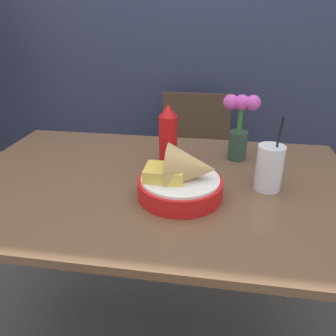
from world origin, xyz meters
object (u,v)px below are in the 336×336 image
at_px(chair_far_window, 194,154).
at_px(drink_cup, 269,169).
at_px(flower_vase, 240,125).
at_px(food_basket, 183,179).
at_px(ketchup_bottle, 168,136).

xyz_separation_m(chair_far_window, drink_cup, (0.29, -0.87, 0.33)).
height_order(chair_far_window, flower_vase, flower_vase).
height_order(chair_far_window, food_basket, food_basket).
bearing_deg(flower_vase, ketchup_bottle, -160.71).
relative_size(chair_far_window, ketchup_bottle, 3.88).
xyz_separation_m(chair_far_window, food_basket, (0.04, -0.96, 0.32)).
bearing_deg(food_basket, drink_cup, 19.82).
height_order(food_basket, flower_vase, flower_vase).
bearing_deg(ketchup_bottle, chair_far_window, 86.97).
distance_m(chair_far_window, food_basket, 1.01).
bearing_deg(drink_cup, chair_far_window, 108.59).
xyz_separation_m(food_basket, drink_cup, (0.25, 0.09, 0.01)).
xyz_separation_m(drink_cup, flower_vase, (-0.08, 0.22, 0.07)).
xyz_separation_m(ketchup_bottle, drink_cup, (0.33, -0.13, -0.04)).
xyz_separation_m(ketchup_bottle, flower_vase, (0.25, 0.09, 0.03)).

